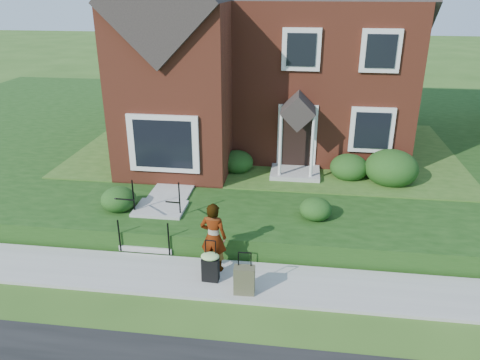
% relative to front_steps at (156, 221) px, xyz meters
% --- Properties ---
extents(ground, '(120.00, 120.00, 0.00)m').
position_rel_front_steps_xyz_m(ground, '(2.50, -1.84, -0.47)').
color(ground, '#2D5119').
rests_on(ground, ground).
extents(sidewalk, '(60.00, 1.60, 0.08)m').
position_rel_front_steps_xyz_m(sidewalk, '(2.50, -1.84, -0.43)').
color(sidewalk, '#9E9B93').
rests_on(sidewalk, ground).
extents(terrace, '(44.00, 20.00, 0.60)m').
position_rel_front_steps_xyz_m(terrace, '(6.50, 9.06, -0.17)').
color(terrace, '#17390F').
rests_on(terrace, ground).
extents(walkway, '(1.20, 6.00, 0.06)m').
position_rel_front_steps_xyz_m(walkway, '(0.00, 3.16, 0.16)').
color(walkway, '#9E9B93').
rests_on(walkway, terrace).
extents(main_house, '(10.40, 10.20, 9.40)m').
position_rel_front_steps_xyz_m(main_house, '(2.29, 7.76, 4.79)').
color(main_house, brown).
rests_on(main_house, terrace).
extents(front_steps, '(1.40, 2.02, 1.50)m').
position_rel_front_steps_xyz_m(front_steps, '(0.00, 0.00, 0.00)').
color(front_steps, '#9E9B93').
rests_on(front_steps, ground).
extents(foundation_shrubs, '(9.83, 4.38, 1.17)m').
position_rel_front_steps_xyz_m(foundation_shrubs, '(3.80, 3.09, 0.60)').
color(foundation_shrubs, '#123810').
rests_on(foundation_shrubs, terrace).
extents(woman, '(0.69, 0.50, 1.75)m').
position_rel_front_steps_xyz_m(woman, '(1.90, -1.47, 0.48)').
color(woman, '#999999').
rests_on(woman, sidewalk).
extents(suitcase_black, '(0.45, 0.37, 1.04)m').
position_rel_front_steps_xyz_m(suitcase_black, '(1.91, -1.95, 0.01)').
color(suitcase_black, black).
rests_on(suitcase_black, sidewalk).
extents(suitcase_olive, '(0.47, 0.28, 1.01)m').
position_rel_front_steps_xyz_m(suitcase_olive, '(2.75, -2.32, -0.06)').
color(suitcase_olive, '#4A4931').
rests_on(suitcase_olive, sidewalk).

